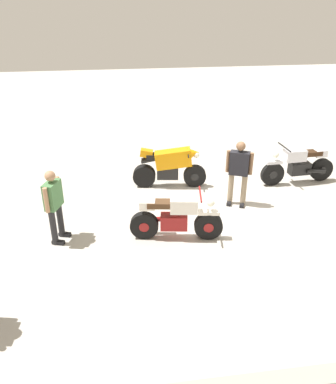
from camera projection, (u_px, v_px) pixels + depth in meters
ground_plane at (222, 214)px, 9.42m from camera, size 40.00×40.00×0.00m
curb_edge at (311, 379)px, 5.32m from camera, size 14.00×0.30×0.15m
motorcycle_cream_vintage at (176, 218)px, 8.29m from camera, size 1.95×0.75×1.07m
motorcycle_orange_sportbike at (170, 166)px, 10.50m from camera, size 1.96×0.70×1.14m
motorcycle_silver_cruiser at (299, 165)px, 10.73m from camera, size 2.09×0.70×1.09m
person_in_black_shirt at (239, 170)px, 9.44m from camera, size 0.61×0.46×1.63m
person_in_green_shirt at (54, 203)px, 8.04m from camera, size 0.43×0.62×1.59m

